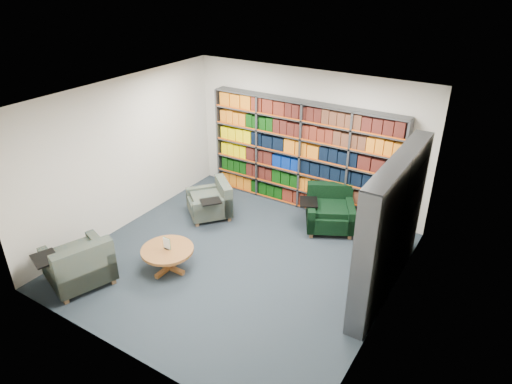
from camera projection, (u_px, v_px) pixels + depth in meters
The scene contains 7 objects.
room_shell at pixel (236, 187), 7.19m from camera, with size 5.02×5.02×2.82m.
bookshelf_back at pixel (302, 156), 9.10m from camera, with size 4.00×0.28×2.20m.
bookshelf_right at pixel (391, 228), 6.68m from camera, with size 0.28×2.50×2.20m.
chair_teal_left at pixel (213, 202), 9.08m from camera, with size 1.10×1.10×0.71m.
chair_green_right at pixel (329, 211), 8.70m from camera, with size 1.17×1.17×0.79m.
chair_teal_front at pixel (80, 267), 7.10m from camera, with size 1.15×1.20×0.82m.
coffee_table at pixel (168, 253), 7.45m from camera, with size 0.86×0.86×0.60m.
Camera 1 is at (3.68, -5.30, 4.60)m, focal length 32.00 mm.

